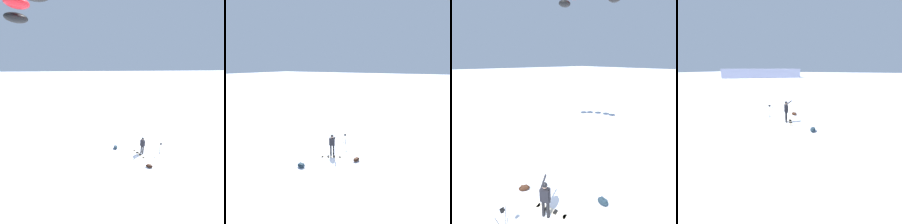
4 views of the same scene
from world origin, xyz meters
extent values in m
plane|color=white|center=(0.00, 0.00, 0.00)|extent=(300.00, 300.00, 0.00)
cylinder|color=black|center=(-0.69, 0.44, 0.43)|extent=(0.14, 0.14, 0.85)
cylinder|color=black|center=(-0.87, 0.32, 0.43)|extent=(0.14, 0.14, 0.85)
cube|color=black|center=(-0.78, 0.38, 1.15)|extent=(0.48, 0.43, 0.60)
sphere|color=tan|center=(-0.78, 0.38, 1.60)|extent=(0.23, 0.23, 0.23)
sphere|color=black|center=(-0.78, 0.38, 1.63)|extent=(0.24, 0.24, 0.24)
cylinder|color=black|center=(-0.49, 0.26, 1.57)|extent=(0.37, 0.51, 0.42)
cylinder|color=black|center=(-0.96, 0.29, 1.15)|extent=(0.09, 0.09, 0.60)
cube|color=beige|center=(-0.70, 0.05, 0.01)|extent=(1.46, 0.87, 0.02)
cylinder|color=beige|center=(-0.02, 0.36, 0.01)|extent=(0.28, 0.28, 0.02)
cylinder|color=beige|center=(-1.37, -0.26, 0.01)|extent=(0.28, 0.28, 0.02)
cube|color=black|center=(-0.50, 0.14, 0.06)|extent=(0.21, 0.24, 0.08)
cube|color=black|center=(-0.90, -0.04, 0.06)|extent=(0.21, 0.24, 0.08)
ellipsoid|color=black|center=(5.50, -5.74, 10.59)|extent=(1.29, 1.35, 0.44)
ellipsoid|color=#192833|center=(-1.91, -2.08, 0.15)|extent=(0.59, 0.40, 0.29)
cube|color=#263A47|center=(-1.91, -2.08, 0.25)|extent=(0.35, 0.24, 0.08)
cylinder|color=#262628|center=(-0.32, 1.96, 0.53)|extent=(0.27, 0.23, 1.07)
cube|color=black|center=(-0.44, 2.06, 1.10)|extent=(0.10, 0.10, 0.06)
cube|color=black|center=(-0.44, 2.06, 1.18)|extent=(0.12, 0.16, 0.10)
ellipsoid|color=black|center=(1.26, 0.40, 0.13)|extent=(0.52, 0.66, 0.26)
cube|color=#402618|center=(1.26, 0.40, 0.22)|extent=(0.31, 0.40, 0.08)
camera|label=1|loc=(11.26, -3.86, 8.50)|focal=23.53mm
camera|label=2|loc=(5.09, -10.09, 6.88)|focal=26.87mm
camera|label=3|loc=(-5.83, 3.43, 6.51)|focal=27.52mm
camera|label=4|loc=(-11.62, -4.05, 4.28)|focal=24.29mm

